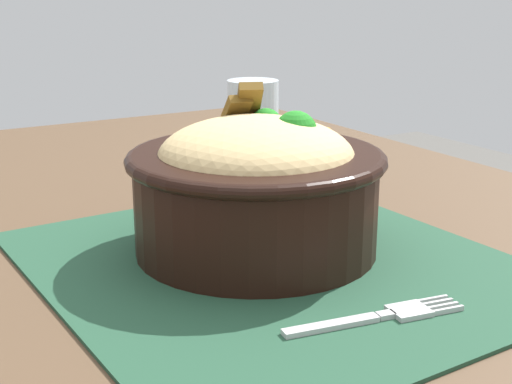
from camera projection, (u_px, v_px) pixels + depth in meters
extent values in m
cube|color=#4C3826|center=(276.00, 275.00, 0.60)|extent=(1.33, 0.77, 0.03)
cylinder|color=#412F20|center=(250.00, 312.00, 1.36)|extent=(0.04, 0.04, 0.70)
cube|color=#1E422D|center=(273.00, 264.00, 0.58)|extent=(0.40, 0.36, 0.00)
cylinder|color=black|center=(256.00, 201.00, 0.59)|extent=(0.20, 0.20, 0.08)
torus|color=black|center=(256.00, 158.00, 0.58)|extent=(0.21, 0.21, 0.01)
ellipsoid|color=tan|center=(256.00, 157.00, 0.58)|extent=(0.22, 0.22, 0.07)
sphere|color=#1E781F|center=(266.00, 124.00, 0.62)|extent=(0.03, 0.03, 0.03)
sphere|color=#1E781F|center=(294.00, 132.00, 0.58)|extent=(0.04, 0.04, 0.04)
cylinder|color=orange|center=(274.00, 130.00, 0.61)|extent=(0.01, 0.03, 0.01)
cylinder|color=orange|center=(317.00, 134.00, 0.59)|extent=(0.02, 0.03, 0.01)
cube|color=brown|center=(248.00, 107.00, 0.62)|extent=(0.06, 0.04, 0.05)
cube|color=brown|center=(235.00, 114.00, 0.62)|extent=(0.04, 0.03, 0.04)
cube|color=#B4B4B4|center=(331.00, 325.00, 0.47)|extent=(0.02, 0.07, 0.00)
cube|color=#B4B4B4|center=(385.00, 315.00, 0.48)|extent=(0.01, 0.01, 0.00)
cube|color=#B4B4B4|center=(409.00, 311.00, 0.49)|extent=(0.03, 0.03, 0.00)
cube|color=#B4B4B4|center=(448.00, 310.00, 0.49)|extent=(0.01, 0.02, 0.00)
cube|color=#B4B4B4|center=(443.00, 307.00, 0.49)|extent=(0.01, 0.02, 0.00)
cube|color=#B4B4B4|center=(438.00, 303.00, 0.50)|extent=(0.01, 0.02, 0.00)
cube|color=#B4B4B4|center=(433.00, 300.00, 0.50)|extent=(0.01, 0.02, 0.00)
cylinder|color=silver|center=(253.00, 122.00, 0.89)|extent=(0.06, 0.06, 0.10)
cylinder|color=silver|center=(253.00, 145.00, 0.90)|extent=(0.06, 0.06, 0.04)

